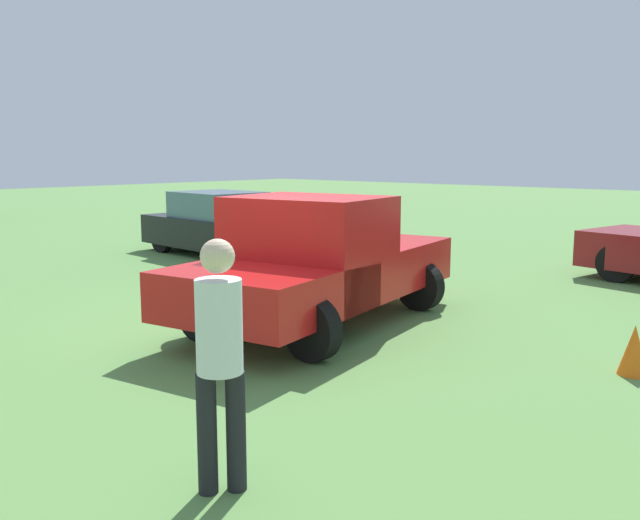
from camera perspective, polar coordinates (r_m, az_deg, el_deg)
The scene contains 5 objects.
ground_plane at distance 9.48m, azimuth -3.29°, elevation -5.44°, with size 80.00×80.00×0.00m, color #5B8C47.
pickup_truck at distance 9.23m, azimuth -0.40°, elevation 0.02°, with size 2.92×5.02×1.79m.
sedan_near at distance 15.97m, azimuth -8.19°, elevation 2.84°, with size 4.51×2.10×1.48m.
person_visitor at distance 4.70m, azimuth -8.44°, elevation -7.58°, with size 0.45×0.45×1.79m.
traffic_cone at distance 8.03m, azimuth 24.92°, elevation -6.89°, with size 0.32×0.32×0.55m, color orange.
Camera 1 is at (6.52, -6.47, 2.34)m, focal length 38.02 mm.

